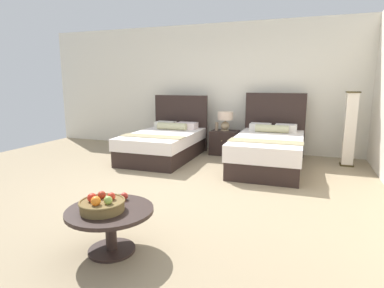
{
  "coord_description": "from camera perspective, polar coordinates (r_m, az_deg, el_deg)",
  "views": [
    {
      "loc": [
        1.72,
        -4.06,
        1.53
      ],
      "look_at": [
        0.02,
        0.51,
        0.59
      ],
      "focal_mm": 29.9,
      "sensor_mm": 36.0,
      "label": 1
    }
  ],
  "objects": [
    {
      "name": "ground_plane",
      "position": [
        4.68,
        -2.47,
        -8.38
      ],
      "size": [
        9.41,
        9.82,
        0.02
      ],
      "primitive_type": "cube",
      "color": "gray"
    },
    {
      "name": "wall_back",
      "position": [
        7.38,
        6.95,
        9.89
      ],
      "size": [
        9.41,
        0.12,
        2.82
      ],
      "primitive_type": "cube",
      "color": "silver",
      "rests_on": "ground"
    },
    {
      "name": "bed_near_window",
      "position": [
        6.6,
        -4.88,
        0.15
      ],
      "size": [
        1.27,
        2.05,
        1.25
      ],
      "color": "#2D201C",
      "rests_on": "ground"
    },
    {
      "name": "bed_near_corner",
      "position": [
        6.02,
        13.5,
        -0.96
      ],
      "size": [
        1.24,
        2.17,
        1.32
      ],
      "color": "#2D201C",
      "rests_on": "ground"
    },
    {
      "name": "nightstand",
      "position": [
        6.96,
        5.82,
        0.28
      ],
      "size": [
        0.58,
        0.5,
        0.51
      ],
      "color": "#2D201C",
      "rests_on": "ground"
    },
    {
      "name": "table_lamp",
      "position": [
        6.9,
        5.95,
        4.56
      ],
      "size": [
        0.33,
        0.33,
        0.41
      ],
      "color": "tan",
      "rests_on": "nightstand"
    },
    {
      "name": "vase",
      "position": [
        6.91,
        4.4,
        3.14
      ],
      "size": [
        0.07,
        0.07,
        0.18
      ],
      "color": "#8B745C",
      "rests_on": "nightstand"
    },
    {
      "name": "coffee_table",
      "position": [
        3.07,
        -14.36,
        -12.9
      ],
      "size": [
        0.79,
        0.79,
        0.41
      ],
      "color": "#2D201C",
      "rests_on": "ground"
    },
    {
      "name": "fruit_bowl",
      "position": [
        2.98,
        -15.75,
        -10.33
      ],
      "size": [
        0.41,
        0.41,
        0.17
      ],
      "color": "brown",
      "rests_on": "coffee_table"
    },
    {
      "name": "loose_apple",
      "position": [
        3.21,
        -12.01,
        -9.09
      ],
      "size": [
        0.07,
        0.07,
        0.07
      ],
      "color": "#B42E24",
      "rests_on": "coffee_table"
    },
    {
      "name": "floor_lamp_corner",
      "position": [
        6.57,
        26.32,
        2.37
      ],
      "size": [
        0.23,
        0.23,
        1.38
      ],
      "color": "#3F3417",
      "rests_on": "ground"
    }
  ]
}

